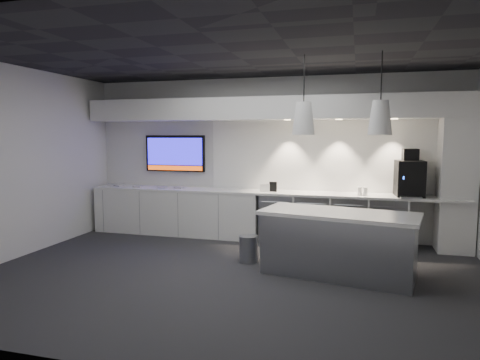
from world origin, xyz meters
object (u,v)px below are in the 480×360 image
(island, at_px, (338,243))
(bin, at_px, (249,249))
(coffee_machine, at_px, (409,177))
(wall_tv, at_px, (175,153))

(island, relative_size, bin, 5.51)
(island, height_order, bin, island)
(island, distance_m, bin, 1.39)
(bin, xyz_separation_m, coffee_machine, (2.41, 1.49, 1.03))
(wall_tv, distance_m, island, 4.03)
(island, distance_m, coffee_machine, 2.21)
(wall_tv, height_order, coffee_machine, wall_tv)
(island, relative_size, coffee_machine, 2.77)
(bin, bearing_deg, island, -11.97)
(bin, height_order, coffee_machine, coffee_machine)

